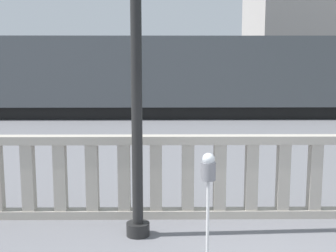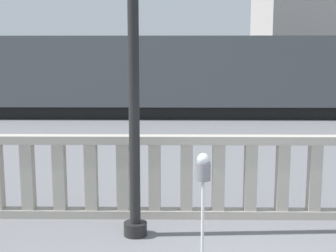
% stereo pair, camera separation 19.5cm
% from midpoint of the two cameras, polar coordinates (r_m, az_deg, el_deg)
% --- Properties ---
extents(balustrade, '(15.12, 0.24, 1.41)m').
position_cam_midpoint_polar(balustrade, '(7.97, 7.53, -6.16)').
color(balustrade, '#ADA599').
rests_on(balustrade, ground).
extents(parking_meter, '(0.19, 0.19, 1.53)m').
position_cam_midpoint_polar(parking_meter, '(5.91, 3.99, -5.98)').
color(parking_meter, silver).
rests_on(parking_meter, ground).
extents(train_near, '(24.63, 2.95, 4.09)m').
position_cam_midpoint_polar(train_near, '(20.80, -1.03, 6.25)').
color(train_near, black).
rests_on(train_near, ground).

